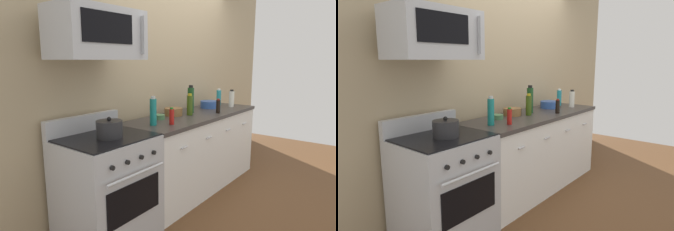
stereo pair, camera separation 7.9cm
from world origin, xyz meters
TOP-DOWN VIEW (x-y plane):
  - ground_plane at (0.00, 0.00)m, footprint 6.13×6.13m
  - back_wall at (0.00, 0.41)m, footprint 5.11×0.10m
  - counter_unit at (0.00, -0.00)m, footprint 2.02×0.66m
  - range_oven at (-1.38, 0.00)m, footprint 0.76×0.69m
  - microwave at (-1.38, 0.05)m, footprint 0.74×0.44m
  - bottle_hot_sauce_red at (-0.66, -0.14)m, footprint 0.05×0.05m
  - bottle_wine_green at (0.01, 0.08)m, footprint 0.08×0.08m
  - bottle_vinegar_white at (0.73, -0.10)m, footprint 0.07×0.07m
  - bottle_soy_sauce_dark at (0.20, -0.19)m, footprint 0.05×0.05m
  - bottle_olive_oil at (-0.13, -0.00)m, footprint 0.07×0.07m
  - bottle_sparkling_teal at (-0.80, -0.02)m, footprint 0.07×0.07m
  - bottle_dish_soap at (0.76, 0.10)m, footprint 0.07×0.07m
  - bowl_wooden_salad at (-0.26, 0.14)m, footprint 0.21×0.21m
  - bowl_green_glaze at (-0.54, 0.12)m, footprint 0.12×0.12m
  - bowl_blue_mixing at (0.47, 0.09)m, footprint 0.23×0.23m
  - stockpot at (-1.38, -0.05)m, footprint 0.22×0.22m

SIDE VIEW (x-z plane):
  - ground_plane at x=0.00m, z-range 0.00..0.00m
  - counter_unit at x=0.00m, z-range 0.00..0.92m
  - range_oven at x=-1.38m, z-range -0.07..1.00m
  - bowl_green_glaze at x=-0.54m, z-range 0.92..0.97m
  - bowl_wooden_salad at x=-0.26m, z-range 0.92..1.01m
  - bowl_blue_mixing at x=0.47m, z-range 0.92..1.02m
  - stockpot at x=-1.38m, z-range 0.91..1.08m
  - bottle_hot_sauce_red at x=-0.66m, z-range 0.92..1.08m
  - bottle_soy_sauce_dark at x=0.20m, z-range 0.92..1.09m
  - bottle_dish_soap at x=0.76m, z-range 0.91..1.15m
  - bottle_vinegar_white at x=0.73m, z-range 0.91..1.15m
  - bottle_olive_oil at x=-0.13m, z-range 0.91..1.16m
  - bottle_sparkling_teal at x=-0.80m, z-range 0.91..1.20m
  - bottle_wine_green at x=0.01m, z-range 0.91..1.24m
  - back_wall at x=0.00m, z-range 0.00..2.70m
  - microwave at x=-1.38m, z-range 1.55..1.95m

